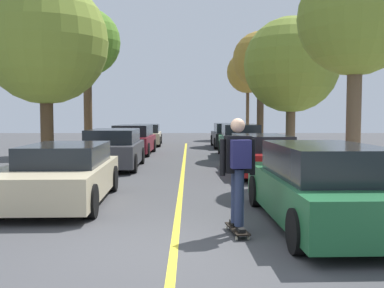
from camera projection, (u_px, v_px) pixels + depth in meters
name	position (u px, v px, depth m)	size (l,w,h in m)	color
ground	(174.00, 251.00, 6.43)	(80.00, 80.00, 0.00)	#424244
center_line	(180.00, 198.00, 10.42)	(0.12, 39.20, 0.01)	gold
parked_car_left_nearest	(64.00, 174.00, 9.91)	(2.02, 4.43, 1.27)	#BCAD89
parked_car_left_near	(113.00, 149.00, 16.26)	(2.00, 4.23, 1.39)	#38383D
parked_car_left_far	(133.00, 140.00, 21.92)	(1.98, 4.20, 1.40)	maroon
parked_car_left_farthest	(146.00, 135.00, 28.26)	(2.08, 4.51, 1.30)	#BCAD89
parked_car_right_nearest	(321.00, 186.00, 7.87)	(2.00, 4.74, 1.41)	#1E5B33
parked_car_right_near	(261.00, 155.00, 14.58)	(1.99, 4.46, 1.27)	maroon
parked_car_right_far	(240.00, 141.00, 20.63)	(1.89, 4.28, 1.47)	#1E5B33
parked_car_right_farthest	(229.00, 136.00, 26.37)	(1.95, 4.51, 1.40)	black
street_tree_left_nearest	(45.00, 42.00, 15.32)	(4.22, 4.22, 6.34)	#4C3823
street_tree_left_near	(87.00, 43.00, 21.55)	(3.16, 3.16, 6.78)	#4C3823
street_tree_right_nearest	(356.00, 19.00, 12.07)	(3.08, 3.08, 5.89)	brown
street_tree_right_near	(291.00, 65.00, 19.72)	(4.12, 4.12, 5.98)	brown
street_tree_right_far	(261.00, 60.00, 28.19)	(3.49, 3.49, 6.90)	#3D2D1E
street_tree_right_farthest	(248.00, 72.00, 34.41)	(3.18, 3.18, 6.55)	#4C3823
fire_hydrant	(342.00, 173.00, 11.27)	(0.20, 0.20, 0.70)	#B2140F
skateboard	(237.00, 229.00, 7.32)	(0.34, 0.86, 0.10)	black
skateboarder	(238.00, 166.00, 7.22)	(0.59, 0.71, 1.76)	black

